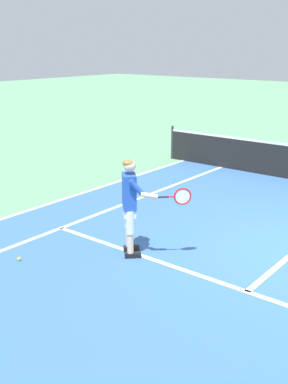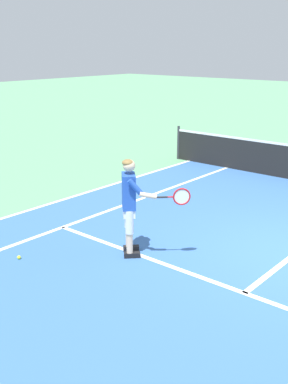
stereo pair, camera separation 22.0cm
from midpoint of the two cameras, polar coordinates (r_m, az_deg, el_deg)
name	(u,v)px [view 1 (the left image)]	position (r m, az deg, el deg)	size (l,w,h in m)	color
court_inner_surface	(279,265)	(8.27, 15.24, -8.51)	(10.98, 10.90, 0.00)	#3866A8
line_service	(247,292)	(7.33, 11.49, -11.72)	(8.23, 0.10, 0.01)	white
line_singles_left	(101,213)	(10.41, -5.84, -2.52)	(0.10, 10.50, 0.01)	white
line_doubles_left	(59,201)	(11.38, -10.80, -1.03)	(0.10, 10.50, 0.01)	white
tennis_player	(131,201)	(8.02, -2.37, -1.09)	(1.16, 0.75, 1.71)	black
tennis_ball_near_feet	(19,259)	(8.43, -15.59, -7.79)	(0.07, 0.07, 0.07)	#CCE02D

